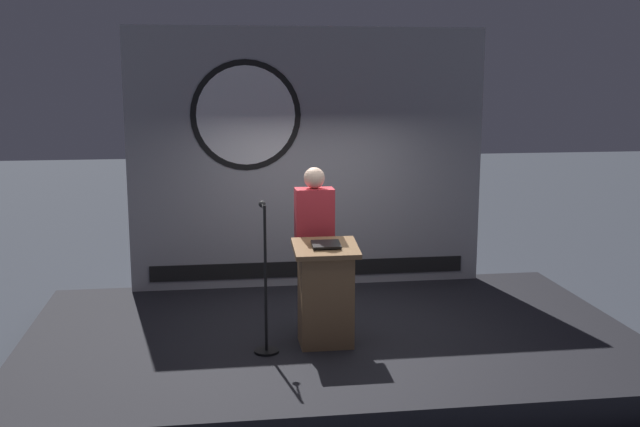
% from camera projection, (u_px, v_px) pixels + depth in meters
% --- Properties ---
extents(ground_plane, '(40.00, 40.00, 0.00)m').
position_uv_depth(ground_plane, '(331.00, 358.00, 8.08)').
color(ground_plane, '#383D47').
extents(stage_platform, '(6.40, 4.00, 0.30)m').
position_uv_depth(stage_platform, '(331.00, 344.00, 8.06)').
color(stage_platform, black).
rests_on(stage_platform, ground).
extents(banner_display, '(4.49, 0.12, 3.26)m').
position_uv_depth(banner_display, '(306.00, 159.00, 9.52)').
color(banner_display, '#9E9EA3').
rests_on(banner_display, stage_platform).
extents(podium, '(0.64, 0.50, 1.07)m').
position_uv_depth(podium, '(326.00, 294.00, 7.54)').
color(podium, olive).
rests_on(podium, stage_platform).
extents(speaker_person, '(0.40, 0.26, 1.74)m').
position_uv_depth(speaker_person, '(314.00, 248.00, 7.94)').
color(speaker_person, black).
rests_on(speaker_person, stage_platform).
extents(microphone_stand, '(0.24, 0.52, 1.46)m').
position_uv_depth(microphone_stand, '(265.00, 301.00, 7.37)').
color(microphone_stand, black).
rests_on(microphone_stand, stage_platform).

